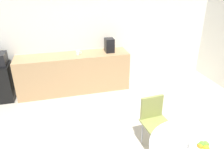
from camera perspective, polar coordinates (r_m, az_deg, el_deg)
The scene contains 6 objects.
wall_back at distance 5.29m, azimuth -4.41°, elevation 11.05°, with size 6.00×0.10×2.60m, color white.
counter_block at distance 5.16m, azimuth -9.97°, elevation 0.41°, with size 2.56×0.60×0.90m, color tan.
chair_olive at distance 3.51m, azimuth 11.07°, elevation -10.80°, with size 0.45×0.45×0.83m.
fruit_bowl at distance 2.72m, azimuth 22.64°, elevation -17.43°, with size 0.27×0.27×0.13m.
mug_white at distance 4.98m, azimuth -8.99°, elevation 5.74°, with size 0.13×0.08×0.09m.
coffee_maker at distance 5.08m, azimuth -0.69°, elevation 7.73°, with size 0.20×0.24×0.32m, color black.
Camera 1 is at (-0.93, -2.07, 2.52)m, focal length 34.61 mm.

